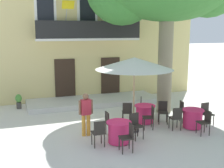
{
  "coord_description": "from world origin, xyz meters",
  "views": [
    {
      "loc": [
        -3.72,
        -10.43,
        3.85
      ],
      "look_at": [
        0.72,
        2.31,
        1.3
      ],
      "focal_mm": 46.22,
      "sensor_mm": 36.0,
      "label": 1
    }
  ],
  "objects_px": {
    "cafe_chair_near_tree_0": "(150,116)",
    "cafe_chair_front_1": "(110,122)",
    "cafe_chair_middle_2": "(184,110)",
    "cafe_table_front": "(119,132)",
    "cafe_umbrella": "(134,64)",
    "cafe_chair_near_tree_2": "(143,106)",
    "ground_planter_left": "(19,101)",
    "cafe_chair_middle_3": "(176,117)",
    "cafe_table_middle": "(193,118)",
    "cafe_chair_near_tree_3": "(127,111)",
    "cafe_chair_middle_1": "(206,112)",
    "cafe_chair_front_0": "(136,124)",
    "cafe_chair_near_tree_1": "(163,111)",
    "pedestrian_mid_plaza": "(86,112)",
    "cafe_chair_front_3": "(128,136)",
    "cafe_chair_middle_0": "(205,121)",
    "cafe_table_near_tree": "(145,114)",
    "cafe_chair_front_2": "(99,132)"
  },
  "relations": [
    {
      "from": "cafe_chair_near_tree_0",
      "to": "cafe_chair_front_1",
      "type": "distance_m",
      "value": 1.74
    },
    {
      "from": "cafe_chair_middle_2",
      "to": "cafe_table_front",
      "type": "height_order",
      "value": "cafe_chair_middle_2"
    },
    {
      "from": "cafe_table_front",
      "to": "cafe_chair_front_1",
      "type": "distance_m",
      "value": 0.77
    },
    {
      "from": "cafe_umbrella",
      "to": "cafe_chair_near_tree_2",
      "type": "bearing_deg",
      "value": 53.16
    },
    {
      "from": "cafe_chair_near_tree_2",
      "to": "ground_planter_left",
      "type": "xyz_separation_m",
      "value": [
        -5.18,
        3.36,
        -0.12
      ]
    },
    {
      "from": "cafe_chair_middle_3",
      "to": "cafe_chair_front_1",
      "type": "height_order",
      "value": "same"
    },
    {
      "from": "cafe_table_middle",
      "to": "cafe_chair_middle_2",
      "type": "bearing_deg",
      "value": 84.27
    },
    {
      "from": "cafe_chair_near_tree_3",
      "to": "cafe_table_front",
      "type": "distance_m",
      "value": 2.13
    },
    {
      "from": "cafe_chair_middle_1",
      "to": "cafe_chair_front_0",
      "type": "xyz_separation_m",
      "value": [
        -3.32,
        -0.39,
        0.0
      ]
    },
    {
      "from": "cafe_table_front",
      "to": "cafe_table_middle",
      "type": "bearing_deg",
      "value": 8.3
    },
    {
      "from": "cafe_table_front",
      "to": "cafe_chair_near_tree_1",
      "type": "bearing_deg",
      "value": 30.15
    },
    {
      "from": "cafe_chair_front_1",
      "to": "pedestrian_mid_plaza",
      "type": "height_order",
      "value": "pedestrian_mid_plaza"
    },
    {
      "from": "cafe_chair_middle_2",
      "to": "cafe_chair_front_0",
      "type": "xyz_separation_m",
      "value": [
        -2.66,
        -1.01,
        0.0
      ]
    },
    {
      "from": "cafe_table_middle",
      "to": "ground_planter_left",
      "type": "bearing_deg",
      "value": 140.63
    },
    {
      "from": "cafe_chair_near_tree_0",
      "to": "cafe_chair_front_3",
      "type": "relative_size",
      "value": 1.0
    },
    {
      "from": "cafe_chair_middle_0",
      "to": "cafe_chair_near_tree_0",
      "type": "bearing_deg",
      "value": 143.74
    },
    {
      "from": "cafe_chair_near_tree_0",
      "to": "cafe_table_middle",
      "type": "bearing_deg",
      "value": -15.72
    },
    {
      "from": "cafe_chair_front_0",
      "to": "cafe_chair_middle_3",
      "type": "bearing_deg",
      "value": 8.34
    },
    {
      "from": "cafe_table_middle",
      "to": "cafe_chair_front_1",
      "type": "height_order",
      "value": "cafe_chair_front_1"
    },
    {
      "from": "cafe_chair_near_tree_0",
      "to": "cafe_chair_front_0",
      "type": "xyz_separation_m",
      "value": [
        -0.94,
        -0.72,
        0.0
      ]
    },
    {
      "from": "cafe_chair_near_tree_2",
      "to": "cafe_table_middle",
      "type": "relative_size",
      "value": 1.05
    },
    {
      "from": "cafe_chair_middle_2",
      "to": "cafe_umbrella",
      "type": "relative_size",
      "value": 0.31
    },
    {
      "from": "cafe_chair_middle_1",
      "to": "cafe_chair_near_tree_2",
      "type": "bearing_deg",
      "value": 138.31
    },
    {
      "from": "cafe_table_near_tree",
      "to": "cafe_chair_middle_1",
      "type": "xyz_separation_m",
      "value": [
        2.26,
        -1.07,
        0.14
      ]
    },
    {
      "from": "cafe_chair_middle_2",
      "to": "cafe_chair_middle_3",
      "type": "relative_size",
      "value": 1.0
    },
    {
      "from": "cafe_table_front",
      "to": "cafe_chair_front_0",
      "type": "xyz_separation_m",
      "value": [
        0.72,
        0.22,
        0.14
      ]
    },
    {
      "from": "cafe_chair_front_3",
      "to": "cafe_chair_near_tree_1",
      "type": "bearing_deg",
      "value": 41.81
    },
    {
      "from": "cafe_chair_middle_3",
      "to": "cafe_table_front",
      "type": "distance_m",
      "value": 2.6
    },
    {
      "from": "cafe_chair_middle_3",
      "to": "cafe_chair_near_tree_3",
      "type": "bearing_deg",
      "value": 137.95
    },
    {
      "from": "cafe_table_near_tree",
      "to": "cafe_chair_front_0",
      "type": "relative_size",
      "value": 0.95
    },
    {
      "from": "pedestrian_mid_plaza",
      "to": "cafe_chair_middle_3",
      "type": "bearing_deg",
      "value": -9.33
    },
    {
      "from": "cafe_table_middle",
      "to": "cafe_table_front",
      "type": "relative_size",
      "value": 1.0
    },
    {
      "from": "cafe_chair_front_1",
      "to": "pedestrian_mid_plaza",
      "type": "distance_m",
      "value": 0.94
    },
    {
      "from": "cafe_chair_near_tree_2",
      "to": "cafe_chair_front_3",
      "type": "bearing_deg",
      "value": -122.62
    },
    {
      "from": "cafe_chair_front_0",
      "to": "cafe_chair_front_2",
      "type": "height_order",
      "value": "same"
    },
    {
      "from": "cafe_chair_middle_2",
      "to": "cafe_umbrella",
      "type": "xyz_separation_m",
      "value": [
        -2.44,
        -0.32,
        2.08
      ]
    },
    {
      "from": "cafe_chair_middle_2",
      "to": "pedestrian_mid_plaza",
      "type": "bearing_deg",
      "value": -177.66
    },
    {
      "from": "cafe_table_front",
      "to": "pedestrian_mid_plaza",
      "type": "distance_m",
      "value": 1.47
    },
    {
      "from": "cafe_table_middle",
      "to": "cafe_chair_middle_0",
      "type": "xyz_separation_m",
      "value": [
        0.01,
        -0.75,
        0.14
      ]
    },
    {
      "from": "cafe_chair_middle_0",
      "to": "ground_planter_left",
      "type": "bearing_deg",
      "value": 136.9
    },
    {
      "from": "cafe_chair_near_tree_3",
      "to": "cafe_table_front",
      "type": "relative_size",
      "value": 1.05
    },
    {
      "from": "cafe_chair_near_tree_3",
      "to": "cafe_chair_front_0",
      "type": "xyz_separation_m",
      "value": [
        -0.33,
        -1.62,
        0.0
      ]
    },
    {
      "from": "cafe_chair_middle_2",
      "to": "cafe_chair_front_3",
      "type": "bearing_deg",
      "value": -149.29
    },
    {
      "from": "cafe_chair_near_tree_1",
      "to": "ground_planter_left",
      "type": "relative_size",
      "value": 1.26
    },
    {
      "from": "cafe_table_near_tree",
      "to": "cafe_chair_near_tree_2",
      "type": "relative_size",
      "value": 0.95
    },
    {
      "from": "cafe_chair_near_tree_2",
      "to": "cafe_chair_middle_0",
      "type": "distance_m",
      "value": 2.95
    },
    {
      "from": "ground_planter_left",
      "to": "pedestrian_mid_plaza",
      "type": "bearing_deg",
      "value": -64.54
    },
    {
      "from": "cafe_chair_front_2",
      "to": "cafe_chair_front_3",
      "type": "distance_m",
      "value": 1.03
    },
    {
      "from": "cafe_chair_near_tree_2",
      "to": "cafe_chair_front_1",
      "type": "height_order",
      "value": "same"
    },
    {
      "from": "cafe_table_near_tree",
      "to": "cafe_umbrella",
      "type": "height_order",
      "value": "cafe_umbrella"
    }
  ]
}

